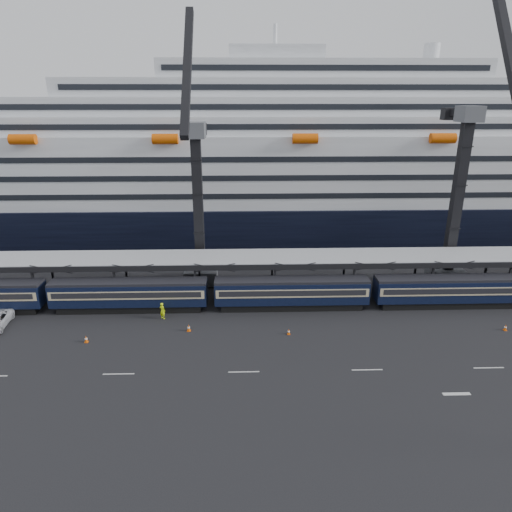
% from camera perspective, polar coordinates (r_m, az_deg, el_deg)
% --- Properties ---
extents(ground, '(260.00, 260.00, 0.00)m').
position_cam_1_polar(ground, '(50.70, 14.78, -11.07)').
color(ground, black).
rests_on(ground, ground).
extents(lane_markings, '(111.00, 4.27, 0.02)m').
position_cam_1_polar(lane_markings, '(49.54, 25.82, -13.28)').
color(lane_markings, beige).
rests_on(lane_markings, ground).
extents(train, '(133.05, 3.00, 4.05)m').
position_cam_1_polar(train, '(57.38, 7.79, -4.39)').
color(train, black).
rests_on(train, ground).
extents(canopy, '(130.00, 6.25, 5.53)m').
position_cam_1_polar(canopy, '(60.83, 11.66, -0.14)').
color(canopy, '#95989D').
rests_on(canopy, ground).
extents(cruise_ship, '(214.09, 28.84, 34.00)m').
position_cam_1_polar(cruise_ship, '(89.62, 6.71, 11.02)').
color(cruise_ship, black).
rests_on(cruise_ship, ground).
extents(crane_dark_near, '(4.50, 17.75, 35.08)m').
position_cam_1_polar(crane_dark_near, '(62.09, -7.30, 6.92)').
color(crane_dark_near, '#4D4F54').
rests_on(crane_dark_near, ground).
extents(crane_dark_mid, '(4.50, 18.24, 39.64)m').
position_cam_1_polar(crane_dark_mid, '(67.07, 24.13, 7.57)').
color(crane_dark_mid, '#4D4F54').
rests_on(crane_dark_mid, ground).
extents(worker, '(0.90, 0.83, 2.06)m').
position_cam_1_polar(worker, '(55.71, -11.62, -6.71)').
color(worker, '#D7FF0D').
rests_on(worker, ground).
extents(traffic_cone_b, '(0.40, 0.40, 0.80)m').
position_cam_1_polar(traffic_cone_b, '(53.21, -20.47, -9.69)').
color(traffic_cone_b, '#D75006').
rests_on(traffic_cone_b, ground).
extents(traffic_cone_c, '(0.42, 0.42, 0.84)m').
position_cam_1_polar(traffic_cone_c, '(52.69, -8.41, -8.85)').
color(traffic_cone_c, '#D75006').
rests_on(traffic_cone_c, ground).
extents(traffic_cone_d, '(0.34, 0.34, 0.68)m').
position_cam_1_polar(traffic_cone_d, '(51.63, 4.11, -9.40)').
color(traffic_cone_d, '#D75006').
rests_on(traffic_cone_d, ground).
extents(traffic_cone_e, '(0.36, 0.36, 0.72)m').
position_cam_1_polar(traffic_cone_e, '(59.48, 28.73, -7.84)').
color(traffic_cone_e, '#D75006').
rests_on(traffic_cone_e, ground).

